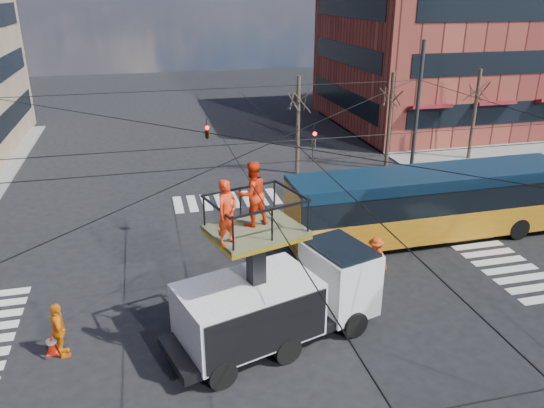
{
  "coord_description": "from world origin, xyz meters",
  "views": [
    {
      "loc": [
        -4.03,
        -16.56,
        10.61
      ],
      "look_at": [
        0.77,
        2.91,
        2.5
      ],
      "focal_mm": 35.0,
      "sensor_mm": 36.0,
      "label": 1
    }
  ],
  "objects_px": {
    "flagger": "(375,258)",
    "worker_ground": "(59,331)",
    "city_bus": "(431,203)",
    "traffic_cone": "(52,344)",
    "utility_truck": "(278,284)"
  },
  "relations": [
    {
      "from": "city_bus",
      "to": "traffic_cone",
      "type": "bearing_deg",
      "value": -163.89
    },
    {
      "from": "worker_ground",
      "to": "city_bus",
      "type": "bearing_deg",
      "value": -86.99
    },
    {
      "from": "city_bus",
      "to": "traffic_cone",
      "type": "distance_m",
      "value": 16.44
    },
    {
      "from": "city_bus",
      "to": "flagger",
      "type": "height_order",
      "value": "city_bus"
    },
    {
      "from": "city_bus",
      "to": "utility_truck",
      "type": "bearing_deg",
      "value": -147.09
    },
    {
      "from": "traffic_cone",
      "to": "utility_truck",
      "type": "bearing_deg",
      "value": -7.67
    },
    {
      "from": "utility_truck",
      "to": "city_bus",
      "type": "relative_size",
      "value": 0.56
    },
    {
      "from": "traffic_cone",
      "to": "flagger",
      "type": "distance_m",
      "value": 11.95
    },
    {
      "from": "utility_truck",
      "to": "worker_ground",
      "type": "xyz_separation_m",
      "value": [
        -6.76,
        0.72,
        -1.09
      ]
    },
    {
      "from": "traffic_cone",
      "to": "worker_ground",
      "type": "height_order",
      "value": "worker_ground"
    },
    {
      "from": "utility_truck",
      "to": "worker_ground",
      "type": "height_order",
      "value": "utility_truck"
    },
    {
      "from": "utility_truck",
      "to": "city_bus",
      "type": "bearing_deg",
      "value": 17.21
    },
    {
      "from": "flagger",
      "to": "worker_ground",
      "type": "bearing_deg",
      "value": -109.75
    },
    {
      "from": "utility_truck",
      "to": "flagger",
      "type": "bearing_deg",
      "value": 15.35
    },
    {
      "from": "utility_truck",
      "to": "traffic_cone",
      "type": "bearing_deg",
      "value": 155.73
    }
  ]
}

